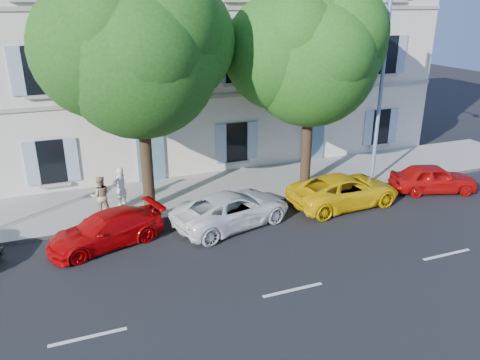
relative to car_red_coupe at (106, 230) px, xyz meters
name	(u,v)px	position (x,y,z in m)	size (l,w,h in m)	color
ground	(245,234)	(4.95, -0.98, -0.61)	(90.00, 90.00, 0.00)	black
sidewalk	(209,191)	(4.95, 3.47, -0.53)	(36.00, 4.50, 0.15)	#A09E96
kerb	(225,209)	(4.95, 1.30, -0.53)	(36.00, 0.16, 0.16)	#9E998E
building	(174,48)	(4.95, 9.22, 5.39)	(28.00, 7.00, 12.00)	beige
car_red_coupe	(106,230)	(0.00, 0.00, 0.00)	(1.70, 4.19, 1.21)	#BA0507
car_white_coupe	(232,209)	(4.79, -0.06, 0.06)	(2.21, 4.80, 1.33)	white
car_yellow_supercar	(344,190)	(9.95, 0.02, 0.08)	(2.27, 4.92, 1.37)	yellow
car_red_hatchback	(433,178)	(14.64, -0.15, 0.05)	(1.55, 3.86, 1.31)	#B70C0B
tree_left	(139,58)	(2.02, 2.46, 5.66)	(6.13, 6.13, 9.50)	#3A2819
tree_right	(311,60)	(9.42, 2.54, 5.30)	(5.82, 5.82, 8.97)	#3A2819
street_lamp	(385,79)	(12.59, 1.50, 4.46)	(0.29, 1.84, 8.68)	#7293BF
pedestrian_a	(120,186)	(0.95, 3.13, 0.38)	(0.61, 0.40, 1.68)	silver
pedestrian_b	(101,196)	(0.07, 2.41, 0.37)	(0.80, 0.62, 1.65)	tan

